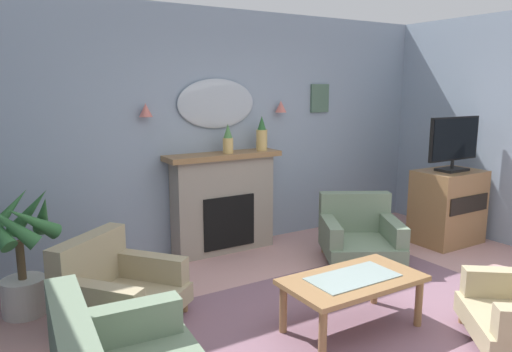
{
  "coord_description": "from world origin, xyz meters",
  "views": [
    {
      "loc": [
        -2.61,
        -2.38,
        1.9
      ],
      "look_at": [
        -0.32,
        1.38,
        1.08
      ],
      "focal_mm": 33.62,
      "sensor_mm": 36.0,
      "label": 1
    }
  ],
  "objects_px": {
    "wall_mirror": "(217,104)",
    "potted_plant_corner_palm": "(19,249)",
    "mantel_vase_centre": "(228,140)",
    "mantel_vase_left": "(262,135)",
    "coffee_table": "(353,284)",
    "tv_flatscreen": "(454,142)",
    "wall_sconce_right": "(281,107)",
    "fireplace": "(224,203)",
    "tv_cabinet": "(448,207)",
    "wall_sconce_left": "(146,110)",
    "framed_picture": "(320,98)",
    "armchair_by_coffee_table": "(116,287)",
    "armchair_beside_couch": "(359,233)"
  },
  "relations": [
    {
      "from": "wall_sconce_left",
      "to": "tv_cabinet",
      "type": "relative_size",
      "value": 0.16
    },
    {
      "from": "mantel_vase_centre",
      "to": "framed_picture",
      "type": "bearing_deg",
      "value": 7.08
    },
    {
      "from": "armchair_beside_couch",
      "to": "wall_sconce_left",
      "type": "bearing_deg",
      "value": 150.64
    },
    {
      "from": "armchair_by_coffee_table",
      "to": "wall_sconce_left",
      "type": "bearing_deg",
      "value": 59.01
    },
    {
      "from": "coffee_table",
      "to": "tv_flatscreen",
      "type": "height_order",
      "value": "tv_flatscreen"
    },
    {
      "from": "fireplace",
      "to": "mantel_vase_left",
      "type": "distance_m",
      "value": 0.92
    },
    {
      "from": "mantel_vase_centre",
      "to": "armchair_by_coffee_table",
      "type": "distance_m",
      "value": 2.17
    },
    {
      "from": "wall_sconce_left",
      "to": "tv_flatscreen",
      "type": "bearing_deg",
      "value": -20.62
    },
    {
      "from": "armchair_by_coffee_table",
      "to": "armchair_beside_couch",
      "type": "bearing_deg",
      "value": 1.18
    },
    {
      "from": "mantel_vase_centre",
      "to": "wall_sconce_right",
      "type": "height_order",
      "value": "wall_sconce_right"
    },
    {
      "from": "mantel_vase_left",
      "to": "wall_sconce_left",
      "type": "xyz_separation_m",
      "value": [
        -1.35,
        0.12,
        0.32
      ]
    },
    {
      "from": "potted_plant_corner_palm",
      "to": "wall_sconce_right",
      "type": "bearing_deg",
      "value": 11.54
    },
    {
      "from": "fireplace",
      "to": "mantel_vase_left",
      "type": "xyz_separation_m",
      "value": [
        0.5,
        -0.03,
        0.77
      ]
    },
    {
      "from": "mantel_vase_centre",
      "to": "armchair_beside_couch",
      "type": "height_order",
      "value": "mantel_vase_centre"
    },
    {
      "from": "wall_sconce_left",
      "to": "tv_flatscreen",
      "type": "distance_m",
      "value": 3.6
    },
    {
      "from": "coffee_table",
      "to": "tv_cabinet",
      "type": "relative_size",
      "value": 1.22
    },
    {
      "from": "armchair_beside_couch",
      "to": "coffee_table",
      "type": "bearing_deg",
      "value": -135.14
    },
    {
      "from": "wall_sconce_right",
      "to": "tv_cabinet",
      "type": "distance_m",
      "value": 2.39
    },
    {
      "from": "wall_sconce_right",
      "to": "potted_plant_corner_palm",
      "type": "height_order",
      "value": "wall_sconce_right"
    },
    {
      "from": "wall_mirror",
      "to": "potted_plant_corner_palm",
      "type": "distance_m",
      "value": 2.55
    },
    {
      "from": "fireplace",
      "to": "armchair_by_coffee_table",
      "type": "height_order",
      "value": "fireplace"
    },
    {
      "from": "wall_sconce_left",
      "to": "tv_cabinet",
      "type": "distance_m",
      "value": 3.77
    },
    {
      "from": "tv_cabinet",
      "to": "potted_plant_corner_palm",
      "type": "height_order",
      "value": "potted_plant_corner_palm"
    },
    {
      "from": "mantel_vase_left",
      "to": "wall_mirror",
      "type": "height_order",
      "value": "wall_mirror"
    },
    {
      "from": "mantel_vase_centre",
      "to": "fireplace",
      "type": "bearing_deg",
      "value": 150.47
    },
    {
      "from": "fireplace",
      "to": "framed_picture",
      "type": "distance_m",
      "value": 1.91
    },
    {
      "from": "potted_plant_corner_palm",
      "to": "tv_cabinet",
      "type": "bearing_deg",
      "value": -7.51
    },
    {
      "from": "armchair_by_coffee_table",
      "to": "coffee_table",
      "type": "bearing_deg",
      "value": -35.19
    },
    {
      "from": "tv_flatscreen",
      "to": "wall_sconce_right",
      "type": "bearing_deg",
      "value": 142.59
    },
    {
      "from": "wall_mirror",
      "to": "tv_cabinet",
      "type": "bearing_deg",
      "value": -27.3
    },
    {
      "from": "mantel_vase_centre",
      "to": "mantel_vase_left",
      "type": "height_order",
      "value": "mantel_vase_left"
    },
    {
      "from": "armchair_beside_couch",
      "to": "tv_cabinet",
      "type": "height_order",
      "value": "tv_cabinet"
    },
    {
      "from": "potted_plant_corner_palm",
      "to": "fireplace",
      "type": "bearing_deg",
      "value": 13.58
    },
    {
      "from": "tv_flatscreen",
      "to": "potted_plant_corner_palm",
      "type": "bearing_deg",
      "value": 172.24
    },
    {
      "from": "wall_sconce_right",
      "to": "tv_flatscreen",
      "type": "height_order",
      "value": "wall_sconce_right"
    },
    {
      "from": "wall_mirror",
      "to": "mantel_vase_centre",
      "type": "bearing_deg",
      "value": -73.61
    },
    {
      "from": "mantel_vase_left",
      "to": "coffee_table",
      "type": "distance_m",
      "value": 2.41
    },
    {
      "from": "mantel_vase_left",
      "to": "framed_picture",
      "type": "xyz_separation_m",
      "value": [
        1.0,
        0.18,
        0.41
      ]
    },
    {
      "from": "mantel_vase_centre",
      "to": "coffee_table",
      "type": "height_order",
      "value": "mantel_vase_centre"
    },
    {
      "from": "armchair_beside_couch",
      "to": "potted_plant_corner_palm",
      "type": "bearing_deg",
      "value": 171.43
    },
    {
      "from": "wall_mirror",
      "to": "wall_sconce_left",
      "type": "bearing_deg",
      "value": -176.63
    },
    {
      "from": "coffee_table",
      "to": "armchair_beside_couch",
      "type": "distance_m",
      "value": 1.63
    },
    {
      "from": "wall_sconce_left",
      "to": "armchair_beside_couch",
      "type": "xyz_separation_m",
      "value": [
        2.0,
        -1.12,
        -1.35
      ]
    },
    {
      "from": "mantel_vase_centre",
      "to": "tv_cabinet",
      "type": "distance_m",
      "value": 2.82
    },
    {
      "from": "mantel_vase_centre",
      "to": "mantel_vase_left",
      "type": "distance_m",
      "value": 0.45
    },
    {
      "from": "fireplace",
      "to": "tv_cabinet",
      "type": "distance_m",
      "value": 2.75
    },
    {
      "from": "framed_picture",
      "to": "coffee_table",
      "type": "relative_size",
      "value": 0.33
    },
    {
      "from": "wall_sconce_right",
      "to": "coffee_table",
      "type": "height_order",
      "value": "wall_sconce_right"
    },
    {
      "from": "fireplace",
      "to": "tv_flatscreen",
      "type": "relative_size",
      "value": 1.62
    },
    {
      "from": "fireplace",
      "to": "wall_sconce_left",
      "type": "height_order",
      "value": "wall_sconce_left"
    }
  ]
}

